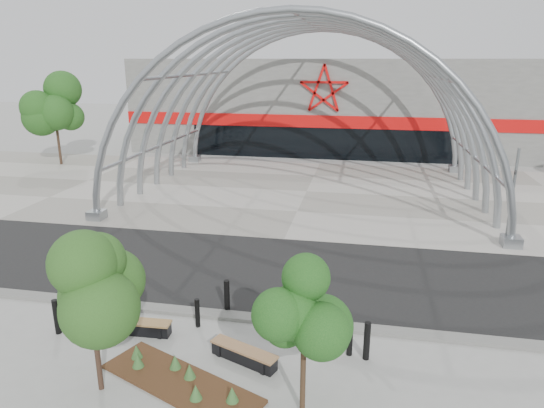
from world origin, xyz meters
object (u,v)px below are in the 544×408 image
object	(u,v)px
signal_pole	(512,196)
street_tree_1	(304,308)
bench_1	(244,355)
bollard_2	(227,296)
street_tree_0	(89,281)
bench_0	(138,327)

from	to	relation	value
signal_pole	street_tree_1	bearing A→B (deg)	-121.53
signal_pole	bench_1	size ratio (longest dim) A/B	2.15
bollard_2	street_tree_0	bearing A→B (deg)	-115.52
street_tree_1	bench_1	xyz separation A→B (m)	(-1.83, 1.65, -2.52)
street_tree_1	bench_1	world-z (taller)	street_tree_1
street_tree_0	bench_0	world-z (taller)	street_tree_0
bollard_2	bench_0	bearing A→B (deg)	-142.67
signal_pole	bollard_2	distance (m)	13.38
bench_0	bench_1	distance (m)	3.59
street_tree_0	bench_0	distance (m)	3.79
signal_pole	bench_1	distance (m)	14.28
bench_1	bollard_2	xyz separation A→B (m)	(-1.20, 2.54, 0.36)
street_tree_1	bollard_2	world-z (taller)	street_tree_1
signal_pole	bollard_2	xyz separation A→B (m)	(-10.55, -8.05, -1.73)
street_tree_1	bollard_2	bearing A→B (deg)	125.84
street_tree_0	bollard_2	xyz separation A→B (m)	(2.07, 4.33, -2.42)
street_tree_1	bollard_2	size ratio (longest dim) A/B	3.35
signal_pole	bollard_2	size ratio (longest dim) A/B	3.87
signal_pole	bench_0	world-z (taller)	signal_pole
street_tree_1	bench_0	bearing A→B (deg)	155.43
signal_pole	street_tree_0	size ratio (longest dim) A/B	1.06
street_tree_0	bench_0	bearing A→B (deg)	95.29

